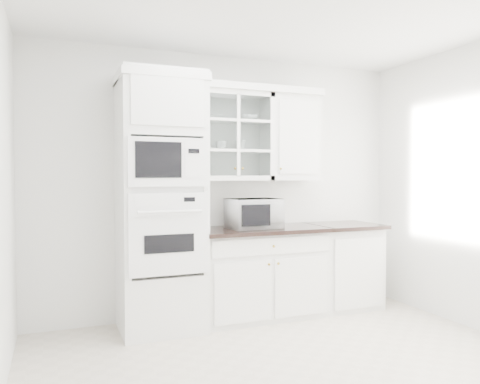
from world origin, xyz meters
name	(u,v)px	position (x,y,z in m)	size (l,w,h in m)	color
ground	(307,376)	(0.00, 0.00, 0.01)	(4.00, 3.50, 0.01)	beige
room_shell	(281,134)	(0.00, 0.43, 1.78)	(4.00, 3.50, 2.70)	white
oven_column	(161,202)	(-0.75, 1.42, 1.20)	(0.76, 0.68, 2.40)	white
base_cabinet_run	(260,272)	(0.28, 1.45, 0.46)	(1.32, 0.67, 0.92)	white
extra_base_cabinet	(342,265)	(1.28, 1.45, 0.46)	(0.72, 0.67, 0.92)	white
upper_cabinet_glass	(232,137)	(0.03, 1.58, 1.85)	(0.80, 0.33, 0.90)	white
upper_cabinet_solid	(291,138)	(0.71, 1.58, 1.85)	(0.55, 0.33, 0.90)	white
crown_molding	(224,88)	(-0.07, 1.56, 2.33)	(2.14, 0.38, 0.07)	white
countertop_microwave	(253,213)	(0.19, 1.41, 1.07)	(0.51, 0.43, 0.30)	white
bowl_a	(213,117)	(-0.18, 1.57, 2.03)	(0.19, 0.19, 0.05)	white
bowl_b	(248,118)	(0.20, 1.57, 2.04)	(0.20, 0.20, 0.06)	white
cup_a	(221,146)	(-0.09, 1.59, 1.75)	(0.11, 0.11, 0.09)	white
cup_b	(240,145)	(0.12, 1.60, 1.76)	(0.11, 0.11, 0.11)	white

